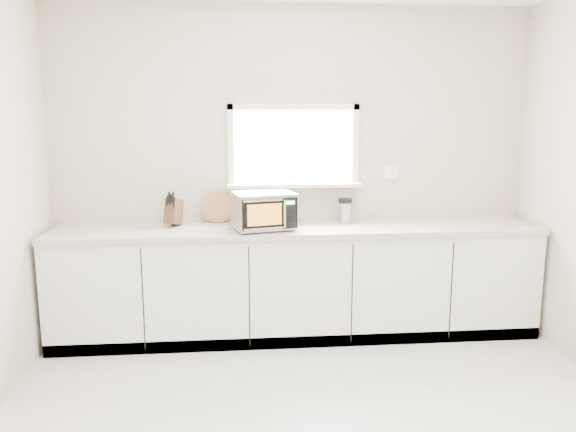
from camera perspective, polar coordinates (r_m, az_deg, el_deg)
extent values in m
cube|color=#B3A58E|center=(4.77, 0.54, 4.71)|extent=(4.00, 0.02, 2.70)
cube|color=white|center=(4.74, 0.57, 7.10)|extent=(1.00, 0.02, 0.60)
cube|color=white|center=(4.71, 0.64, 3.16)|extent=(1.12, 0.16, 0.03)
cube|color=white|center=(4.72, 0.59, 11.03)|extent=(1.10, 0.04, 0.05)
cube|color=white|center=(4.76, 0.58, 3.18)|extent=(1.10, 0.04, 0.05)
cube|color=white|center=(4.70, -5.84, 7.02)|extent=(0.05, 0.04, 0.70)
cube|color=white|center=(4.81, 6.86, 7.07)|extent=(0.05, 0.04, 0.70)
cube|color=white|center=(4.93, 10.46, 4.37)|extent=(0.12, 0.01, 0.12)
cube|color=silver|center=(4.66, 0.91, -6.86)|extent=(3.92, 0.60, 0.88)
cube|color=beige|center=(4.54, 0.94, -1.34)|extent=(3.92, 0.64, 0.04)
cylinder|color=black|center=(4.26, -4.44, -1.77)|extent=(0.02, 0.02, 0.01)
cylinder|color=black|center=(4.52, -5.35, -1.08)|extent=(0.02, 0.02, 0.01)
cylinder|color=black|center=(4.38, 0.40, -1.42)|extent=(0.02, 0.02, 0.01)
cylinder|color=black|center=(4.63, -0.76, -0.77)|extent=(0.02, 0.02, 0.01)
cube|color=#A8ABB0|center=(4.42, -2.54, 0.57)|extent=(0.53, 0.45, 0.27)
cube|color=black|center=(4.25, -1.83, 0.18)|extent=(0.43, 0.12, 0.24)
cube|color=#FFA226|center=(4.23, -2.39, 0.13)|extent=(0.26, 0.07, 0.16)
cylinder|color=silver|center=(4.26, -0.32, 0.21)|extent=(0.02, 0.02, 0.21)
cube|color=black|center=(4.29, 0.16, 0.30)|extent=(0.11, 0.03, 0.23)
cube|color=#19FF33|center=(4.27, 0.19, 1.36)|extent=(0.08, 0.02, 0.03)
cube|color=silver|center=(4.39, -2.55, 2.37)|extent=(0.53, 0.45, 0.01)
cube|color=#4D331B|center=(4.63, -11.54, 0.44)|extent=(0.15, 0.22, 0.24)
cube|color=black|center=(4.59, -12.15, 1.53)|extent=(0.03, 0.04, 0.09)
cube|color=black|center=(4.58, -11.84, 1.64)|extent=(0.03, 0.04, 0.09)
cube|color=black|center=(4.57, -11.52, 1.40)|extent=(0.03, 0.04, 0.09)
cube|color=black|center=(4.58, -12.01, 1.87)|extent=(0.03, 0.04, 0.09)
cube|color=black|center=(4.57, -11.64, 1.86)|extent=(0.03, 0.04, 0.09)
cylinder|color=#AA7442|center=(4.73, -7.18, 0.94)|extent=(0.27, 0.06, 0.26)
cylinder|color=#A8ABB0|center=(4.72, 5.80, 0.35)|extent=(0.14, 0.14, 0.17)
cylinder|color=black|center=(4.71, 5.83, 1.59)|extent=(0.14, 0.14, 0.04)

